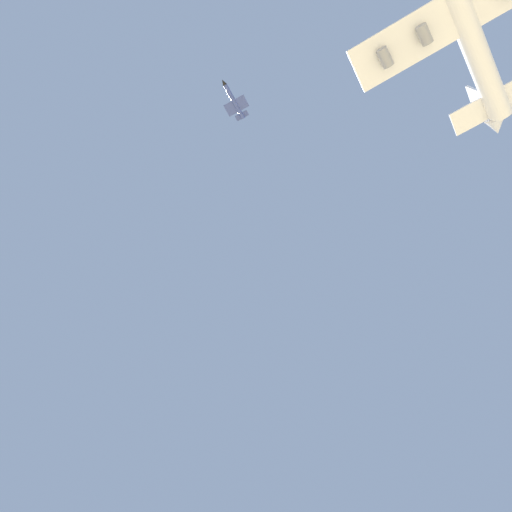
# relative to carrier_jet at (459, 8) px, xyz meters

# --- Properties ---
(carrier_jet) EXTENTS (78.30, 60.24, 19.26)m
(carrier_jet) POSITION_rel_carrier_jet_xyz_m (0.00, 0.00, 0.00)
(carrier_jet) COLOR white
(chase_jet_left_wing) EXTENTS (15.20, 8.02, 4.00)m
(chase_jet_left_wing) POSITION_rel_carrier_jet_xyz_m (1.09, -67.64, 34.11)
(chase_jet_left_wing) COLOR #38478C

